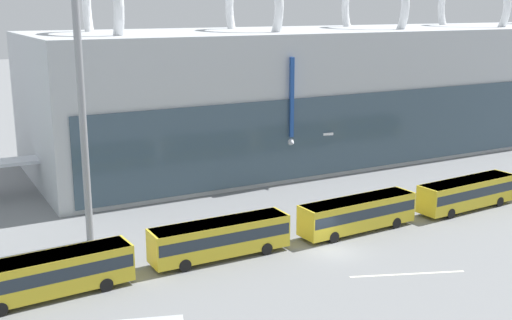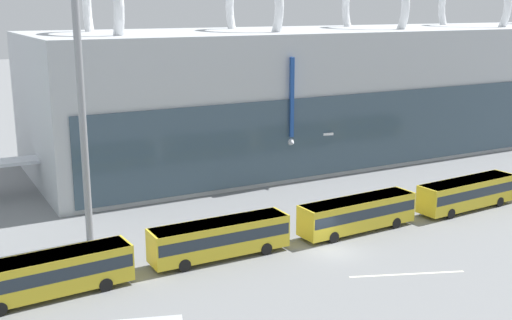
{
  "view_description": "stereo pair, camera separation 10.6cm",
  "coord_description": "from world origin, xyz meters",
  "px_view_note": "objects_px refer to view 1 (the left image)",
  "views": [
    {
      "loc": [
        -29.57,
        -40.93,
        19.89
      ],
      "look_at": [
        1.88,
        16.83,
        4.0
      ],
      "focal_mm": 45.0,
      "sensor_mm": 36.0,
      "label": 1
    },
    {
      "loc": [
        -29.47,
        -40.98,
        19.89
      ],
      "look_at": [
        1.88,
        16.83,
        4.0
      ],
      "focal_mm": 45.0,
      "sensor_mm": 36.0,
      "label": 2
    }
  ],
  "objects_px": {
    "airliner_at_gate_far": "(257,119)",
    "shuttle_bus_0": "(49,273)",
    "shuttle_bus_2": "(358,212)",
    "floodlight_mast": "(77,36)",
    "shuttle_bus_1": "(220,237)",
    "shuttle_bus_3": "(467,192)"
  },
  "relations": [
    {
      "from": "airliner_at_gate_far",
      "to": "shuttle_bus_1",
      "type": "xyz_separation_m",
      "value": [
        -20.18,
        -30.87,
        -3.09
      ]
    },
    {
      "from": "airliner_at_gate_far",
      "to": "shuttle_bus_1",
      "type": "distance_m",
      "value": 37.01
    },
    {
      "from": "airliner_at_gate_far",
      "to": "floodlight_mast",
      "type": "bearing_deg",
      "value": 141.74
    },
    {
      "from": "shuttle_bus_2",
      "to": "shuttle_bus_3",
      "type": "distance_m",
      "value": 13.55
    },
    {
      "from": "shuttle_bus_0",
      "to": "shuttle_bus_2",
      "type": "relative_size",
      "value": 1.0
    },
    {
      "from": "shuttle_bus_1",
      "to": "airliner_at_gate_far",
      "type": "bearing_deg",
      "value": 57.01
    },
    {
      "from": "shuttle_bus_2",
      "to": "floodlight_mast",
      "type": "distance_m",
      "value": 28.36
    },
    {
      "from": "shuttle_bus_1",
      "to": "shuttle_bus_2",
      "type": "distance_m",
      "value": 13.55
    },
    {
      "from": "floodlight_mast",
      "to": "airliner_at_gate_far",
      "type": "bearing_deg",
      "value": 37.92
    },
    {
      "from": "shuttle_bus_0",
      "to": "shuttle_bus_2",
      "type": "bearing_deg",
      "value": -2.48
    },
    {
      "from": "shuttle_bus_2",
      "to": "shuttle_bus_0",
      "type": "bearing_deg",
      "value": 178.58
    },
    {
      "from": "shuttle_bus_1",
      "to": "shuttle_bus_3",
      "type": "bearing_deg",
      "value": -0.4
    },
    {
      "from": "shuttle_bus_1",
      "to": "floodlight_mast",
      "type": "height_order",
      "value": "floodlight_mast"
    },
    {
      "from": "airliner_at_gate_far",
      "to": "shuttle_bus_3",
      "type": "xyz_separation_m",
      "value": [
        6.91,
        -31.14,
        -3.09
      ]
    },
    {
      "from": "shuttle_bus_2",
      "to": "floodlight_mast",
      "type": "height_order",
      "value": "floodlight_mast"
    },
    {
      "from": "shuttle_bus_1",
      "to": "shuttle_bus_0",
      "type": "bearing_deg",
      "value": -176.39
    },
    {
      "from": "airliner_at_gate_far",
      "to": "shuttle_bus_0",
      "type": "relative_size",
      "value": 3.07
    },
    {
      "from": "shuttle_bus_0",
      "to": "shuttle_bus_1",
      "type": "relative_size",
      "value": 1.01
    },
    {
      "from": "shuttle_bus_0",
      "to": "floodlight_mast",
      "type": "distance_m",
      "value": 19.06
    },
    {
      "from": "shuttle_bus_3",
      "to": "shuttle_bus_0",
      "type": "bearing_deg",
      "value": 177.19
    },
    {
      "from": "airliner_at_gate_far",
      "to": "shuttle_bus_2",
      "type": "relative_size",
      "value": 3.08
    },
    {
      "from": "shuttle_bus_0",
      "to": "floodlight_mast",
      "type": "height_order",
      "value": "floodlight_mast"
    }
  ]
}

